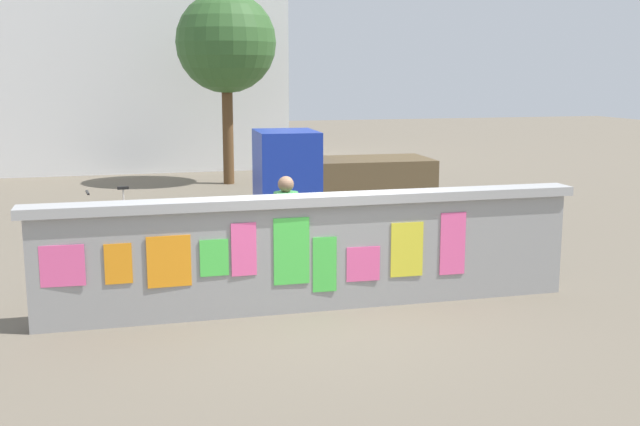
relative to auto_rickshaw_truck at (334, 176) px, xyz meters
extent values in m
plane|color=#6B6051|center=(-1.91, 2.13, -0.90)|extent=(60.00, 60.00, 0.00)
cube|color=gray|center=(-1.91, -5.87, -0.22)|extent=(6.93, 0.30, 1.37)
cube|color=#A2A2A2|center=(-1.91, -5.87, 0.53)|extent=(7.13, 0.42, 0.12)
cube|color=#F9599E|center=(-4.96, -6.03, -0.10)|extent=(0.51, 0.04, 0.49)
cube|color=orange|center=(-4.34, -6.03, -0.11)|extent=(0.32, 0.01, 0.49)
cube|color=orange|center=(-3.75, -6.03, -0.12)|extent=(0.52, 0.02, 0.63)
cube|color=#4CD84C|center=(-3.21, -6.03, -0.11)|extent=(0.35, 0.01, 0.45)
cube|color=#F9599E|center=(-2.84, -6.03, -0.03)|extent=(0.31, 0.02, 0.66)
cube|color=#4CD84C|center=(-2.24, -6.03, -0.09)|extent=(0.45, 0.02, 0.85)
cube|color=#4CD84C|center=(-1.82, -6.03, -0.28)|extent=(0.31, 0.03, 0.71)
cube|color=#F9599E|center=(-1.30, -6.03, -0.31)|extent=(0.44, 0.03, 0.45)
cube|color=yellow|center=(-0.71, -6.03, -0.15)|extent=(0.44, 0.02, 0.72)
cube|color=#F9599E|center=(-0.07, -6.03, -0.11)|extent=(0.35, 0.02, 0.83)
cylinder|color=black|center=(-1.12, -0.60, -0.55)|extent=(0.71, 0.23, 0.70)
cylinder|color=black|center=(-1.06, 0.70, -0.55)|extent=(0.71, 0.23, 0.70)
cylinder|color=black|center=(1.38, -0.71, -0.55)|extent=(0.71, 0.23, 0.70)
cylinder|color=black|center=(1.43, 0.59, -0.55)|extent=(0.71, 0.23, 0.70)
cube|color=#1933A5|center=(-0.99, 0.04, 0.20)|extent=(1.26, 1.55, 1.50)
cube|color=brown|center=(0.81, -0.03, -0.10)|extent=(2.46, 1.60, 0.90)
cylinder|color=black|center=(-4.79, -4.43, -0.60)|extent=(0.60, 0.11, 0.60)
cylinder|color=black|center=(-3.49, -4.40, -0.60)|extent=(0.60, 0.13, 0.60)
cube|color=red|center=(-4.14, -4.42, -0.32)|extent=(1.00, 0.26, 0.32)
cube|color=black|center=(-3.94, -4.41, -0.14)|extent=(0.56, 0.23, 0.10)
cube|color=#262626|center=(-4.69, -4.43, -0.05)|extent=(0.05, 0.56, 0.03)
cylinder|color=black|center=(0.56, -4.89, -0.57)|extent=(0.66, 0.16, 0.66)
cylinder|color=black|center=(-0.47, -4.69, -0.57)|extent=(0.66, 0.16, 0.66)
cube|color=silver|center=(0.04, -4.79, -0.39)|extent=(0.94, 0.22, 0.06)
cylinder|color=silver|center=(-0.10, -4.77, -0.17)|extent=(0.04, 0.04, 0.40)
cube|color=black|center=(-0.10, -4.77, 0.03)|extent=(0.21, 0.12, 0.05)
cube|color=black|center=(0.51, -4.88, -0.02)|extent=(0.12, 0.44, 0.03)
cylinder|color=black|center=(-4.90, -0.88, -0.57)|extent=(0.66, 0.11, 0.66)
cylinder|color=black|center=(-3.85, -0.77, -0.57)|extent=(0.66, 0.11, 0.66)
cube|color=silver|center=(-4.38, -0.82, -0.39)|extent=(0.95, 0.14, 0.06)
cylinder|color=silver|center=(-4.23, -0.81, -0.17)|extent=(0.03, 0.03, 0.40)
cube|color=black|center=(-4.23, -0.81, 0.03)|extent=(0.21, 0.10, 0.05)
cube|color=black|center=(-4.85, -0.87, -0.02)|extent=(0.09, 0.44, 0.03)
cylinder|color=purple|center=(-2.03, -4.93, -0.50)|extent=(0.12, 0.12, 0.80)
cylinder|color=purple|center=(-2.14, -5.07, -0.50)|extent=(0.12, 0.12, 0.80)
cylinder|color=#3F994C|center=(-2.09, -5.00, 0.20)|extent=(0.48, 0.48, 0.60)
sphere|color=#8C664C|center=(-2.09, -5.00, 0.61)|extent=(0.22, 0.22, 0.22)
cylinder|color=brown|center=(-1.38, 5.69, 0.52)|extent=(0.29, 0.29, 2.85)
sphere|color=#315A28|center=(-1.38, 5.69, 2.88)|extent=(2.66, 2.66, 2.66)
cube|color=silver|center=(-5.88, 11.26, 3.42)|extent=(13.57, 5.74, 8.64)
camera|label=1|loc=(-4.27, -15.17, 2.12)|focal=43.31mm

